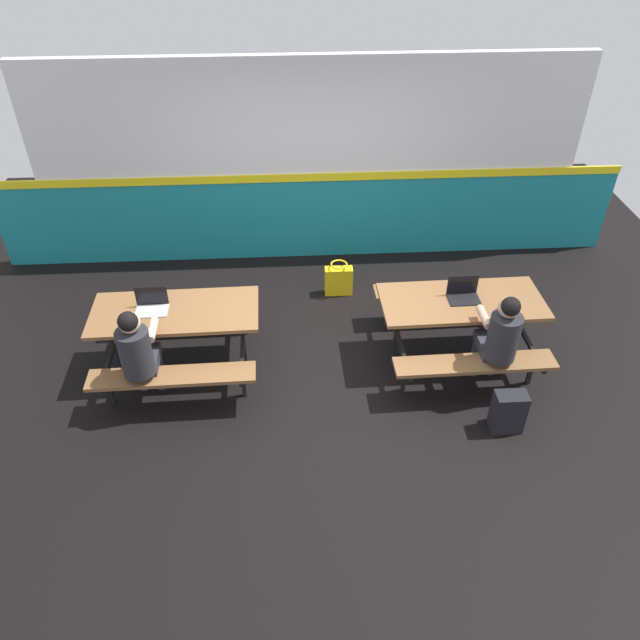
{
  "coord_description": "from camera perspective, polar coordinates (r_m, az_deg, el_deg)",
  "views": [
    {
      "loc": [
        -0.3,
        -4.97,
        4.41
      ],
      "look_at": [
        0.0,
        0.03,
        0.55
      ],
      "focal_mm": 34.37,
      "sensor_mm": 36.0,
      "label": 1
    }
  ],
  "objects": [
    {
      "name": "laptop_dark",
      "position": [
        6.46,
        13.2,
        2.36
      ],
      "size": [
        0.32,
        0.23,
        0.22
      ],
      "color": "black",
      "rests_on": "picnic_table_right"
    },
    {
      "name": "accent_backdrop",
      "position": [
        7.9,
        -1.01,
        13.98
      ],
      "size": [
        8.0,
        0.14,
        2.6
      ],
      "color": "teal",
      "rests_on": "ground"
    },
    {
      "name": "backpack_dark",
      "position": [
        6.08,
        17.09,
        -8.15
      ],
      "size": [
        0.3,
        0.22,
        0.44
      ],
      "color": "black",
      "rests_on": "ground"
    },
    {
      "name": "student_further",
      "position": [
        6.13,
        16.39,
        -1.39
      ],
      "size": [
        0.37,
        0.53,
        1.21
      ],
      "color": "#2D2D38",
      "rests_on": "ground"
    },
    {
      "name": "laptop_silver",
      "position": [
        6.35,
        -15.4,
        1.3
      ],
      "size": [
        0.32,
        0.23,
        0.22
      ],
      "color": "silver",
      "rests_on": "picnic_table_left"
    },
    {
      "name": "picnic_table_right",
      "position": [
        6.55,
        12.9,
        0.64
      ],
      "size": [
        1.69,
        1.58,
        0.74
      ],
      "color": "brown",
      "rests_on": "ground"
    },
    {
      "name": "ground_plane",
      "position": [
        6.66,
        0.02,
        -3.98
      ],
      "size": [
        10.0,
        10.0,
        0.02
      ],
      "primitive_type": "cube",
      "color": "black"
    },
    {
      "name": "student_nearer",
      "position": [
        5.95,
        -16.6,
        -2.73
      ],
      "size": [
        0.37,
        0.53,
        1.21
      ],
      "color": "#2D2D38",
      "rests_on": "ground"
    },
    {
      "name": "tote_bag_bright",
      "position": [
        7.57,
        1.75,
        3.74
      ],
      "size": [
        0.34,
        0.21,
        0.43
      ],
      "color": "yellow",
      "rests_on": "ground"
    },
    {
      "name": "picnic_table_left",
      "position": [
        6.41,
        -13.19,
        -0.34
      ],
      "size": [
        1.69,
        1.58,
        0.74
      ],
      "color": "brown",
      "rests_on": "ground"
    }
  ]
}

